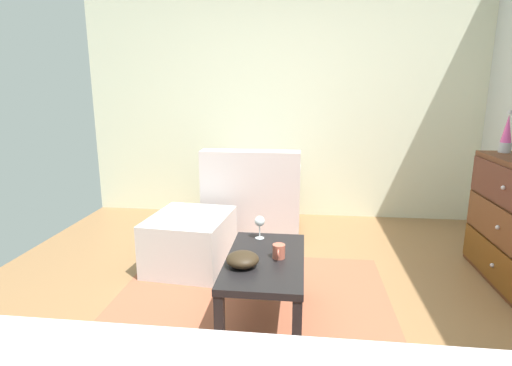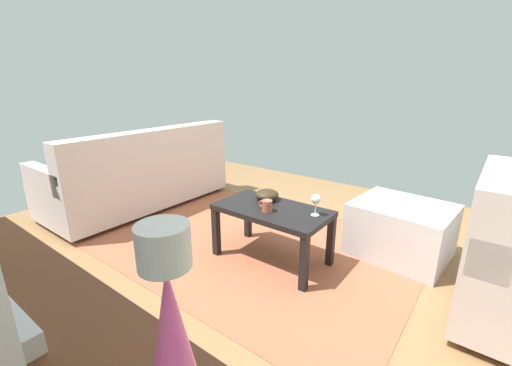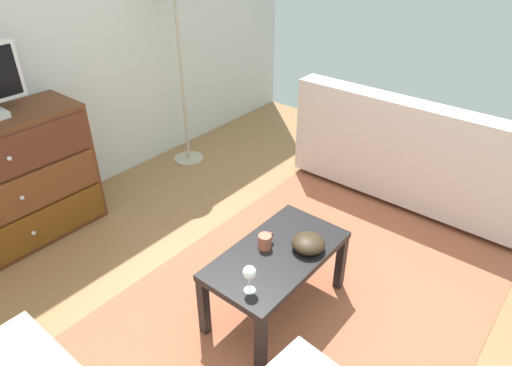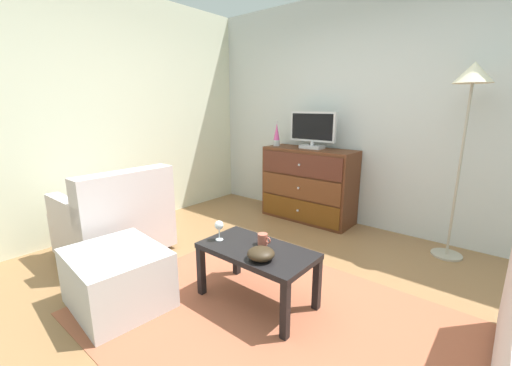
# 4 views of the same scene
# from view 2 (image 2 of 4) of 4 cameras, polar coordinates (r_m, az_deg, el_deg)

# --- Properties ---
(ground_plane) EXTENTS (5.29, 4.62, 0.05)m
(ground_plane) POSITION_cam_2_polar(r_m,az_deg,el_deg) (2.67, 0.48, -13.71)
(ground_plane) COLOR olive
(area_rug) EXTENTS (2.60, 1.90, 0.01)m
(area_rug) POSITION_cam_2_polar(r_m,az_deg,el_deg) (2.90, -0.33, -10.36)
(area_rug) COLOR #A3583D
(area_rug) RESTS_ON ground_plane
(coffee_table) EXTENTS (0.85, 0.46, 0.43)m
(coffee_table) POSITION_cam_2_polar(r_m,az_deg,el_deg) (2.51, 2.79, -5.63)
(coffee_table) COLOR black
(coffee_table) RESTS_ON ground_plane
(wine_glass) EXTENTS (0.07, 0.07, 0.16)m
(wine_glass) POSITION_cam_2_polar(r_m,az_deg,el_deg) (2.35, 10.30, -2.86)
(wine_glass) COLOR silver
(wine_glass) RESTS_ON coffee_table
(mug) EXTENTS (0.11, 0.08, 0.08)m
(mug) POSITION_cam_2_polar(r_m,az_deg,el_deg) (2.41, 1.87, -3.94)
(mug) COLOR #B35945
(mug) RESTS_ON coffee_table
(bowl_decorative) EXTENTS (0.19, 0.19, 0.08)m
(bowl_decorative) POSITION_cam_2_polar(r_m,az_deg,el_deg) (2.63, 1.88, -2.04)
(bowl_decorative) COLOR #312416
(bowl_decorative) RESTS_ON coffee_table
(couch_large) EXTENTS (0.85, 1.92, 0.88)m
(couch_large) POSITION_cam_2_polar(r_m,az_deg,el_deg) (3.82, -19.13, 0.98)
(couch_large) COLOR #332319
(couch_large) RESTS_ON ground_plane
(ottoman) EXTENTS (0.75, 0.66, 0.43)m
(ottoman) POSITION_cam_2_polar(r_m,az_deg,el_deg) (2.89, 23.67, -7.40)
(ottoman) COLOR silver
(ottoman) RESTS_ON ground_plane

